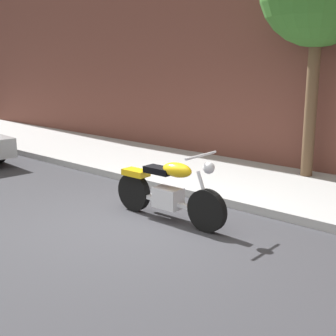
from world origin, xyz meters
The scene contains 3 objects.
ground_plane centered at (0.00, 0.00, 0.00)m, with size 60.00×60.00×0.00m, color #38383D.
sidewalk centered at (0.00, 3.09, 0.07)m, with size 24.69×2.89×0.14m, color #ACACAC.
motorcycle centered at (0.22, 0.50, 0.46)m, with size 2.12×0.70×1.13m.
Camera 1 is at (4.78, -4.61, 2.44)m, focal length 49.56 mm.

